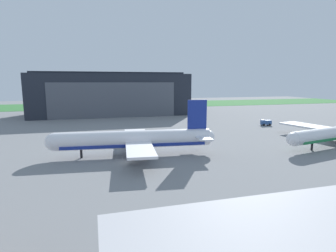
{
  "coord_description": "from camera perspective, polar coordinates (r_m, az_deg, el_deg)",
  "views": [
    {
      "loc": [
        -6.94,
        -58.54,
        17.84
      ],
      "look_at": [
        16.39,
        25.73,
        3.46
      ],
      "focal_mm": 29.07,
      "sensor_mm": 36.0,
      "label": 1
    }
  ],
  "objects": [
    {
      "name": "grass_field_strip",
      "position": [
        209.66,
        -13.56,
        4.21
      ],
      "size": [
        440.0,
        56.0,
        0.08
      ],
      "primitive_type": "cube",
      "color": "#347536",
      "rests_on": "ground_plane"
    },
    {
      "name": "stair_truck",
      "position": [
        118.04,
        19.83,
        0.72
      ],
      "size": [
        4.4,
        2.8,
        2.37
      ],
      "color": "#335693",
      "rests_on": "ground_plane"
    },
    {
      "name": "ground_plane",
      "position": [
        61.58,
        -8.41,
        -7.6
      ],
      "size": [
        440.0,
        440.0,
        0.0
      ],
      "primitive_type": "plane",
      "color": "slate"
    },
    {
      "name": "airliner_near_right",
      "position": [
        66.06,
        -7.11,
        -2.9
      ],
      "size": [
        40.35,
        30.97,
        13.38
      ],
      "color": "white",
      "rests_on": "ground_plane"
    },
    {
      "name": "maintenance_hangar",
      "position": [
        153.5,
        -11.81,
        6.59
      ],
      "size": [
        80.88,
        34.72,
        22.93
      ],
      "color": "#232833",
      "rests_on": "ground_plane"
    }
  ]
}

